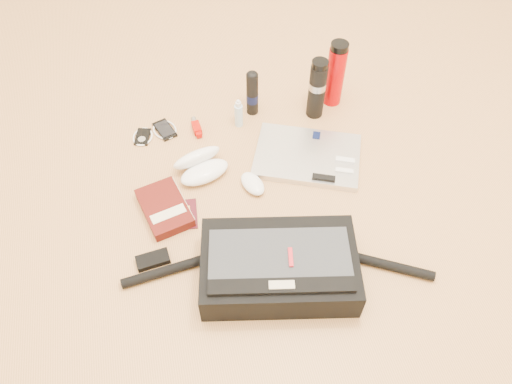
# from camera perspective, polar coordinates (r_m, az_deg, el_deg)

# --- Properties ---
(ground) EXTENTS (4.00, 4.00, 0.00)m
(ground) POSITION_cam_1_polar(r_m,az_deg,el_deg) (1.69, 0.88, -2.03)
(ground) COLOR tan
(ground) RESTS_ON ground
(messenger_bag) EXTENTS (0.93, 0.38, 0.13)m
(messenger_bag) POSITION_cam_1_polar(r_m,az_deg,el_deg) (1.50, 2.54, -8.51)
(messenger_bag) COLOR black
(messenger_bag) RESTS_ON ground
(laptop) EXTENTS (0.45, 0.39, 0.04)m
(laptop) POSITION_cam_1_polar(r_m,az_deg,el_deg) (1.83, 5.93, 4.09)
(laptop) COLOR silver
(laptop) RESTS_ON ground
(book) EXTENTS (0.18, 0.24, 0.04)m
(book) POSITION_cam_1_polar(r_m,az_deg,el_deg) (1.69, -10.36, -1.80)
(book) COLOR #480E0A
(book) RESTS_ON ground
(passport) EXTENTS (0.10, 0.13, 0.01)m
(passport) POSITION_cam_1_polar(r_m,az_deg,el_deg) (1.69, -8.25, -2.55)
(passport) COLOR #450F17
(passport) RESTS_ON ground
(mouse) EXTENTS (0.10, 0.13, 0.04)m
(mouse) POSITION_cam_1_polar(r_m,az_deg,el_deg) (1.73, -0.39, 0.96)
(mouse) COLOR white
(mouse) RESTS_ON ground
(sunglasses_case) EXTENTS (0.22, 0.20, 0.10)m
(sunglasses_case) POSITION_cam_1_polar(r_m,az_deg,el_deg) (1.77, -6.33, 3.07)
(sunglasses_case) COLOR white
(sunglasses_case) RESTS_ON ground
(ipod) EXTENTS (0.09, 0.10, 0.01)m
(ipod) POSITION_cam_1_polar(r_m,az_deg,el_deg) (1.95, -12.82, 6.17)
(ipod) COLOR black
(ipod) RESTS_ON ground
(phone) EXTENTS (0.11, 0.12, 0.01)m
(phone) POSITION_cam_1_polar(r_m,az_deg,el_deg) (1.96, -10.40, 7.02)
(phone) COLOR black
(phone) RESTS_ON ground
(inhaler) EXTENTS (0.03, 0.10, 0.03)m
(inhaler) POSITION_cam_1_polar(r_m,az_deg,el_deg) (1.94, -6.82, 7.35)
(inhaler) COLOR #A60E03
(inhaler) RESTS_ON ground
(spray_bottle) EXTENTS (0.04, 0.04, 0.12)m
(spray_bottle) POSITION_cam_1_polar(r_m,az_deg,el_deg) (1.92, -1.99, 8.86)
(spray_bottle) COLOR #B3D6EE
(spray_bottle) RESTS_ON ground
(aerosol_can) EXTENTS (0.06, 0.06, 0.19)m
(aerosol_can) POSITION_cam_1_polar(r_m,az_deg,el_deg) (1.94, -0.43, 11.25)
(aerosol_can) COLOR black
(aerosol_can) RESTS_ON ground
(thermos_black) EXTENTS (0.07, 0.07, 0.25)m
(thermos_black) POSITION_cam_1_polar(r_m,az_deg,el_deg) (1.93, 6.99, 11.64)
(thermos_black) COLOR black
(thermos_black) RESTS_ON ground
(thermos_red) EXTENTS (0.09, 0.09, 0.27)m
(thermos_red) POSITION_cam_1_polar(r_m,az_deg,el_deg) (1.99, 9.07, 13.17)
(thermos_red) COLOR #B50305
(thermos_red) RESTS_ON ground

